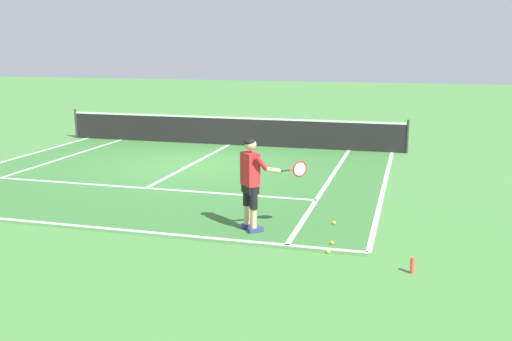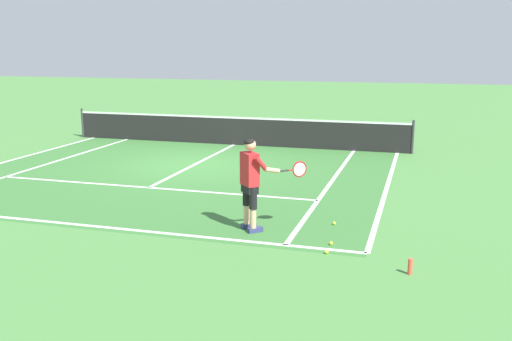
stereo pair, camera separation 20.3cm
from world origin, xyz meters
The scene contains 15 objects.
ground_plane centered at (0.00, 0.00, 0.00)m, with size 80.00×80.00×0.00m, color #477F3D.
court_inner_surface centered at (0.00, -1.23, 0.00)m, with size 10.98×9.83×0.00m, color #387033.
line_baseline centered at (0.00, -5.95, 0.00)m, with size 10.98×0.10×0.01m, color white.
line_service centered at (0.00, -2.92, 0.00)m, with size 8.23×0.10×0.01m, color white.
line_centre_service centered at (0.00, 0.28, 0.00)m, with size 0.10×6.40×0.01m, color white.
line_singles_left centered at (-4.12, -1.23, 0.00)m, with size 0.10×9.43×0.01m, color white.
line_singles_right centered at (4.12, -1.23, 0.00)m, with size 0.10×9.43×0.01m, color white.
line_doubles_left centered at (-5.49, -1.23, 0.00)m, with size 0.10×9.43×0.01m, color white.
line_doubles_right centered at (5.49, -1.23, 0.00)m, with size 0.10×9.43×0.01m, color white.
tennis_net centered at (0.00, 3.48, 0.50)m, with size 11.96×0.08×1.07m.
tennis_player centered at (3.32, -5.33, 0.99)m, with size 1.17×0.71×1.71m.
tennis_ball_near_feet centered at (4.86, -6.16, 0.03)m, with size 0.07×0.07×0.07m, color #CCE02D.
tennis_ball_by_baseline centered at (4.73, -4.57, 0.03)m, with size 0.07×0.07×0.07m, color #CCE02D.
tennis_ball_mid_court centered at (4.86, -5.71, 0.03)m, with size 0.07×0.07×0.07m, color #CCE02D.
water_bottle centered at (6.19, -6.66, 0.12)m, with size 0.07×0.07×0.25m, color #E04C38.
Camera 2 is at (6.27, -14.99, 3.33)m, focal length 40.22 mm.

